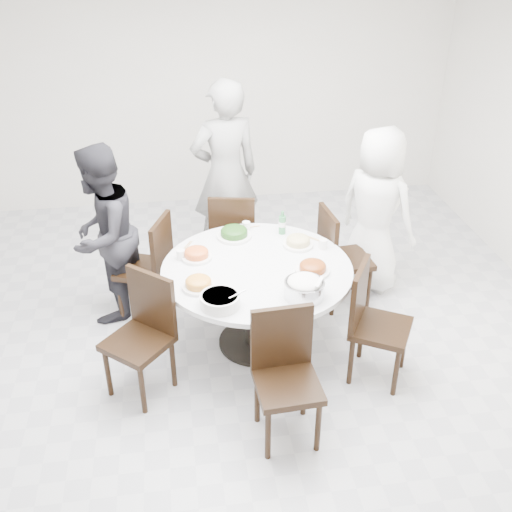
{
  "coord_description": "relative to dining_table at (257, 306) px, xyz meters",
  "views": [
    {
      "loc": [
        -0.34,
        -3.9,
        3.19
      ],
      "look_at": [
        0.26,
        0.1,
        0.82
      ],
      "focal_mm": 42.0,
      "sensor_mm": 36.0,
      "label": 1
    }
  ],
  "objects": [
    {
      "name": "chair_sw",
      "position": [
        -0.94,
        -0.43,
        0.1
      ],
      "size": [
        0.59,
        0.59,
        0.95
      ],
      "primitive_type": "cube",
      "rotation": [
        0.0,
        0.0,
        5.56
      ],
      "color": "black",
      "rests_on": "floor"
    },
    {
      "name": "soup_bowl",
      "position": [
        -0.34,
        -0.48,
        0.42
      ],
      "size": [
        0.29,
        0.29,
        0.09
      ],
      "primitive_type": "cylinder",
      "color": "white",
      "rests_on": "dining_table"
    },
    {
      "name": "dish_greens",
      "position": [
        -0.12,
        0.51,
        0.41
      ],
      "size": [
        0.29,
        0.29,
        0.08
      ],
      "primitive_type": "cylinder",
      "color": "white",
      "rests_on": "dining_table"
    },
    {
      "name": "dish_orange",
      "position": [
        -0.46,
        0.2,
        0.41
      ],
      "size": [
        0.25,
        0.25,
        0.07
      ],
      "primitive_type": "cylinder",
      "color": "white",
      "rests_on": "dining_table"
    },
    {
      "name": "beverage_bottle",
      "position": [
        0.3,
        0.52,
        0.48
      ],
      "size": [
        0.06,
        0.06,
        0.21
      ],
      "primitive_type": "cylinder",
      "color": "#317B44",
      "rests_on": "dining_table"
    },
    {
      "name": "dining_table",
      "position": [
        0.0,
        0.0,
        0.0
      ],
      "size": [
        1.5,
        1.5,
        0.75
      ],
      "primitive_type": "cylinder",
      "color": "white",
      "rests_on": "floor"
    },
    {
      "name": "chopsticks",
      "position": [
        0.04,
        0.67,
        0.38
      ],
      "size": [
        0.24,
        0.04,
        0.01
      ],
      "primitive_type": null,
      "color": "tan",
      "rests_on": "dining_table"
    },
    {
      "name": "chair_ne",
      "position": [
        0.88,
        0.49,
        0.1
      ],
      "size": [
        0.46,
        0.46,
        0.95
      ],
      "primitive_type": "cube",
      "rotation": [
        0.0,
        0.0,
        1.67
      ],
      "color": "black",
      "rests_on": "floor"
    },
    {
      "name": "wall_back",
      "position": [
        -0.26,
        2.95,
        1.02
      ],
      "size": [
        6.0,
        0.01,
        2.8
      ],
      "primitive_type": "cube",
      "color": "silver",
      "rests_on": "ground"
    },
    {
      "name": "chair_nw",
      "position": [
        -0.91,
        0.6,
        0.1
      ],
      "size": [
        0.54,
        0.54,
        0.95
      ],
      "primitive_type": "cube",
      "rotation": [
        0.0,
        0.0,
        4.34
      ],
      "color": "black",
      "rests_on": "floor"
    },
    {
      "name": "dish_tofu",
      "position": [
        -0.47,
        -0.23,
        0.41
      ],
      "size": [
        0.25,
        0.25,
        0.06
      ],
      "primitive_type": "cylinder",
      "color": "white",
      "rests_on": "dining_table"
    },
    {
      "name": "rice_bowl",
      "position": [
        0.27,
        -0.46,
        0.44
      ],
      "size": [
        0.29,
        0.29,
        0.13
      ],
      "primitive_type": "cylinder",
      "color": "silver",
      "rests_on": "dining_table"
    },
    {
      "name": "chair_se",
      "position": [
        0.86,
        -0.53,
        0.1
      ],
      "size": [
        0.57,
        0.57,
        0.95
      ],
      "primitive_type": "cube",
      "rotation": [
        0.0,
        0.0,
        7.33
      ],
      "color": "black",
      "rests_on": "floor"
    },
    {
      "name": "tea_cups",
      "position": [
        0.0,
        0.63,
        0.42
      ],
      "size": [
        0.07,
        0.07,
        0.08
      ],
      "primitive_type": "cylinder",
      "color": "white",
      "rests_on": "dining_table"
    },
    {
      "name": "diner_middle",
      "position": [
        -0.09,
        1.44,
        0.56
      ],
      "size": [
        0.76,
        0.59,
        1.87
      ],
      "primitive_type": "imported",
      "rotation": [
        0.0,
        0.0,
        3.37
      ],
      "color": "black",
      "rests_on": "floor"
    },
    {
      "name": "dish_pale",
      "position": [
        0.39,
        0.28,
        0.41
      ],
      "size": [
        0.25,
        0.25,
        0.07
      ],
      "primitive_type": "cylinder",
      "color": "white",
      "rests_on": "dining_table"
    },
    {
      "name": "diner_right",
      "position": [
        1.22,
        0.76,
        0.41
      ],
      "size": [
        0.88,
        0.91,
        1.57
      ],
      "primitive_type": "imported",
      "rotation": [
        0.0,
        0.0,
        2.27
      ],
      "color": "white",
      "rests_on": "floor"
    },
    {
      "name": "diner_left",
      "position": [
        -1.22,
        0.64,
        0.41
      ],
      "size": [
        0.85,
        0.94,
        1.58
      ],
      "primitive_type": "imported",
      "rotation": [
        0.0,
        0.0,
        4.32
      ],
      "color": "#222227",
      "rests_on": "floor"
    },
    {
      "name": "dish_redbrown",
      "position": [
        0.41,
        -0.14,
        0.41
      ],
      "size": [
        0.26,
        0.26,
        0.07
      ],
      "primitive_type": "cylinder",
      "color": "white",
      "rests_on": "dining_table"
    },
    {
      "name": "floor",
      "position": [
        -0.26,
        -0.05,
        -0.38
      ],
      "size": [
        6.0,
        6.0,
        0.01
      ],
      "primitive_type": "cube",
      "color": "silver",
      "rests_on": "ground"
    },
    {
      "name": "chair_s",
      "position": [
        0.05,
        -1.04,
        0.1
      ],
      "size": [
        0.44,
        0.44,
        0.95
      ],
      "primitive_type": "cube",
      "rotation": [
        0.0,
        0.0,
        6.34
      ],
      "color": "black",
      "rests_on": "floor"
    },
    {
      "name": "chair_n",
      "position": [
        -0.07,
        1.05,
        0.1
      ],
      "size": [
        0.49,
        0.49,
        0.95
      ],
      "primitive_type": "cube",
      "rotation": [
        0.0,
        0.0,
        2.96
      ],
      "color": "black",
      "rests_on": "floor"
    }
  ]
}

